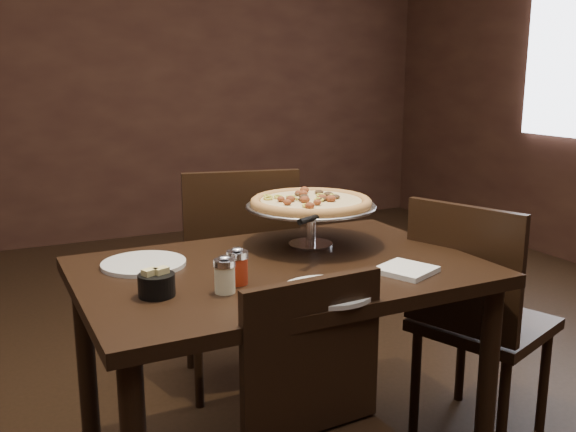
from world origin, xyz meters
name	(u,v)px	position (x,y,z in m)	size (l,w,h in m)	color
room	(290,57)	(0.06, 0.03, 1.40)	(6.04, 7.04, 2.84)	black
dining_table	(281,296)	(0.00, -0.03, 0.67)	(1.24, 0.84, 0.77)	black
pizza_stand	(311,203)	(0.19, 0.13, 0.92)	(0.45, 0.45, 0.19)	silver
parmesan_shaker	(225,275)	(-0.24, -0.19, 0.82)	(0.06, 0.06, 0.11)	beige
pepper_flake_shaker	(237,267)	(-0.18, -0.14, 0.82)	(0.06, 0.06, 0.11)	maroon
packet_caddy	(156,284)	(-0.42, -0.14, 0.80)	(0.10, 0.10, 0.08)	black
napkin_stack	(406,270)	(0.31, -0.26, 0.78)	(0.15, 0.15, 0.02)	silver
plate_left	(144,264)	(-0.38, 0.15, 0.78)	(0.26, 0.26, 0.01)	silver
plate_near	(327,292)	(0.00, -0.32, 0.77)	(0.26, 0.26, 0.01)	silver
serving_spatula	(310,220)	(0.08, -0.07, 0.91)	(0.16, 0.16, 0.02)	silver
chair_far	(238,272)	(0.12, 0.64, 0.54)	(0.54, 0.54, 0.98)	black
chair_side	(476,314)	(0.75, -0.10, 0.50)	(0.55, 0.55, 0.92)	black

